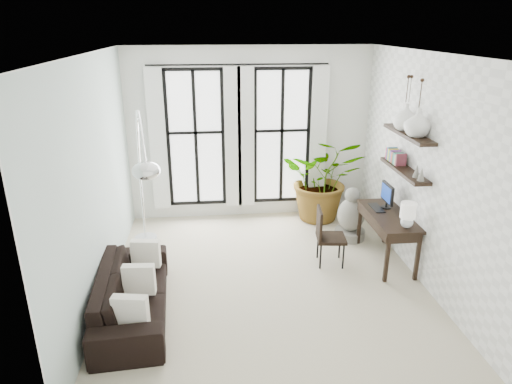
{
  "coord_description": "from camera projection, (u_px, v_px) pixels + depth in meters",
  "views": [
    {
      "loc": [
        -0.74,
        -5.8,
        3.54
      ],
      "look_at": [
        -0.11,
        0.3,
        1.27
      ],
      "focal_mm": 32.0,
      "sensor_mm": 36.0,
      "label": 1
    }
  ],
  "objects": [
    {
      "name": "vase_b",
      "position": [
        406.0,
        117.0,
        6.63
      ],
      "size": [
        0.37,
        0.37,
        0.38
      ],
      "primitive_type": "imported",
      "color": "white",
      "rests_on": "shelf_upper"
    },
    {
      "name": "wall_left",
      "position": [
        95.0,
        182.0,
        5.94
      ],
      "size": [
        0.0,
        5.0,
        5.0
      ],
      "primitive_type": "plane",
      "rotation": [
        1.57,
        0.0,
        1.57
      ],
      "color": "silver",
      "rests_on": "floor"
    },
    {
      "name": "ceiling",
      "position": [
        267.0,
        53.0,
        5.6
      ],
      "size": [
        5.0,
        5.0,
        0.0
      ],
      "primitive_type": "plane",
      "color": "white",
      "rests_on": "wall_back"
    },
    {
      "name": "floor",
      "position": [
        266.0,
        280.0,
        6.71
      ],
      "size": [
        5.0,
        5.0,
        0.0
      ],
      "primitive_type": "plane",
      "color": "beige",
      "rests_on": "ground"
    },
    {
      "name": "arc_lamp",
      "position": [
        140.0,
        148.0,
        6.26
      ],
      "size": [
        0.75,
        2.38,
        2.49
      ],
      "color": "silver",
      "rests_on": "floor"
    },
    {
      "name": "throw_pillows",
      "position": [
        139.0,
        279.0,
        5.77
      ],
      "size": [
        0.4,
        1.52,
        0.4
      ],
      "color": "white",
      "rests_on": "sofa"
    },
    {
      "name": "desk",
      "position": [
        389.0,
        219.0,
        6.96
      ],
      "size": [
        0.57,
        1.35,
        1.19
      ],
      "color": "black",
      "rests_on": "floor"
    },
    {
      "name": "wall_back",
      "position": [
        250.0,
        135.0,
        8.49
      ],
      "size": [
        4.5,
        0.0,
        4.5
      ],
      "primitive_type": "plane",
      "rotation": [
        1.57,
        0.0,
        0.0
      ],
      "color": "white",
      "rests_on": "floor"
    },
    {
      "name": "desk_chair",
      "position": [
        326.0,
        233.0,
        7.01
      ],
      "size": [
        0.48,
        0.48,
        0.92
      ],
      "rotation": [
        0.0,
        0.0,
        -0.11
      ],
      "color": "black",
      "rests_on": "floor"
    },
    {
      "name": "sofa",
      "position": [
        132.0,
        293.0,
        5.83
      ],
      "size": [
        0.98,
        2.19,
        0.63
      ],
      "primitive_type": "imported",
      "rotation": [
        0.0,
        0.0,
        1.64
      ],
      "color": "black",
      "rests_on": "floor"
    },
    {
      "name": "buddha",
      "position": [
        351.0,
        217.0,
        7.89
      ],
      "size": [
        0.52,
        0.52,
        0.94
      ],
      "color": "gray",
      "rests_on": "floor"
    },
    {
      "name": "wall_shelves",
      "position": [
        405.0,
        155.0,
        6.72
      ],
      "size": [
        0.25,
        1.3,
        0.6
      ],
      "color": "black",
      "rests_on": "wall_right"
    },
    {
      "name": "wall_right",
      "position": [
        426.0,
        172.0,
        6.38
      ],
      "size": [
        0.0,
        5.0,
        5.0
      ],
      "primitive_type": "plane",
      "rotation": [
        1.57,
        0.0,
        -1.57
      ],
      "color": "white",
      "rests_on": "floor"
    },
    {
      "name": "windows",
      "position": [
        239.0,
        138.0,
        8.42
      ],
      "size": [
        3.26,
        0.13,
        2.65
      ],
      "color": "white",
      "rests_on": "wall_back"
    },
    {
      "name": "plant",
      "position": [
        323.0,
        178.0,
        8.57
      ],
      "size": [
        1.71,
        1.56,
        1.64
      ],
      "primitive_type": "imported",
      "rotation": [
        0.0,
        0.0,
        -0.22
      ],
      "color": "#2D7228",
      "rests_on": "floor"
    },
    {
      "name": "vase_a",
      "position": [
        418.0,
        123.0,
        6.26
      ],
      "size": [
        0.37,
        0.37,
        0.38
      ],
      "primitive_type": "imported",
      "color": "white",
      "rests_on": "shelf_upper"
    }
  ]
}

